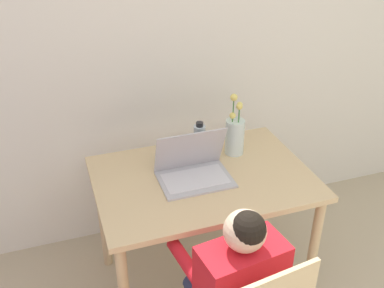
{
  "coord_description": "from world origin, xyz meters",
  "views": [
    {
      "loc": [
        -0.76,
        -0.17,
        2.0
      ],
      "look_at": [
        -0.16,
        1.61,
        0.92
      ],
      "focal_mm": 42.0,
      "sensor_mm": 36.0,
      "label": 1
    }
  ],
  "objects_px": {
    "water_bottle": "(199,142)",
    "flower_vase": "(235,134)",
    "person_seated": "(234,281)",
    "laptop": "(193,167)"
  },
  "relations": [
    {
      "from": "person_seated",
      "to": "water_bottle",
      "type": "relative_size",
      "value": 4.6
    },
    {
      "from": "laptop",
      "to": "water_bottle",
      "type": "relative_size",
      "value": 1.62
    },
    {
      "from": "person_seated",
      "to": "water_bottle",
      "type": "distance_m",
      "value": 0.78
    },
    {
      "from": "flower_vase",
      "to": "person_seated",
      "type": "bearing_deg",
      "value": -113.06
    },
    {
      "from": "person_seated",
      "to": "laptop",
      "type": "bearing_deg",
      "value": -100.5
    },
    {
      "from": "person_seated",
      "to": "water_bottle",
      "type": "bearing_deg",
      "value": -106.57
    },
    {
      "from": "water_bottle",
      "to": "flower_vase",
      "type": "bearing_deg",
      "value": 0.6
    },
    {
      "from": "person_seated",
      "to": "flower_vase",
      "type": "distance_m",
      "value": 0.84
    },
    {
      "from": "person_seated",
      "to": "laptop",
      "type": "distance_m",
      "value": 0.62
    },
    {
      "from": "laptop",
      "to": "flower_vase",
      "type": "distance_m",
      "value": 0.33
    }
  ]
}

